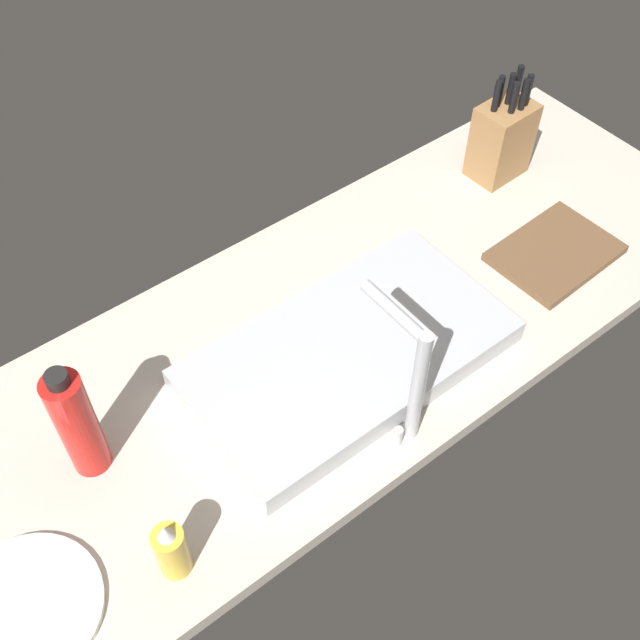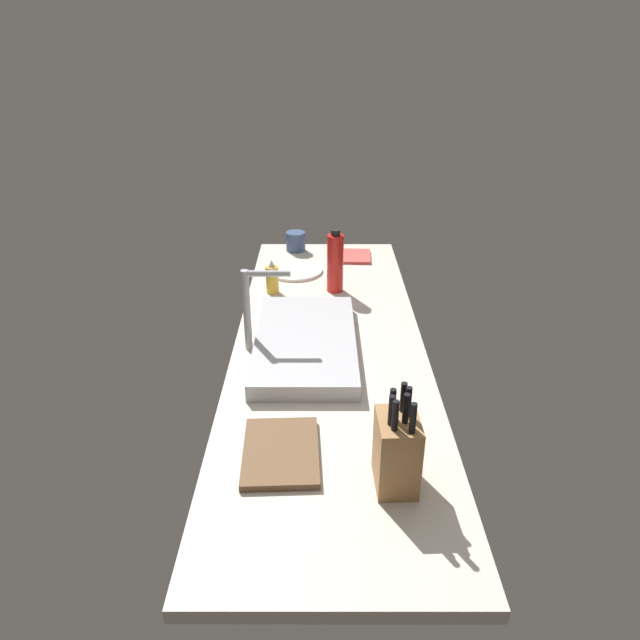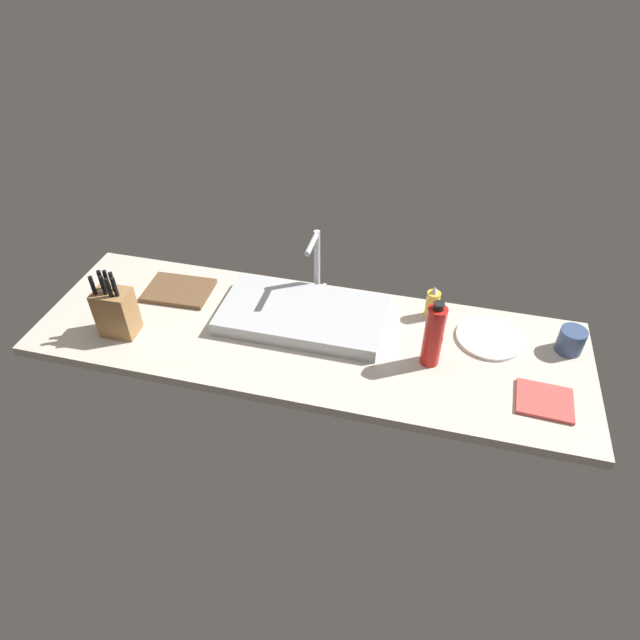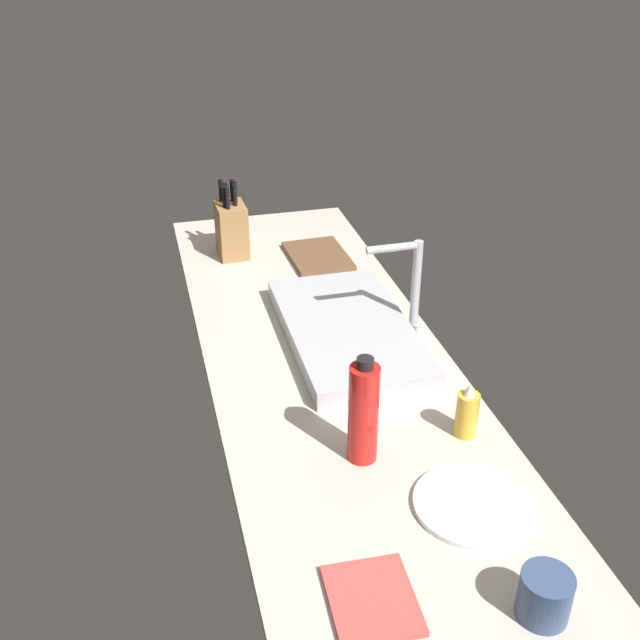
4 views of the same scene
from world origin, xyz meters
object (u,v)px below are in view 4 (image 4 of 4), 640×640
object	(u,v)px
faucet	(410,281)
cutting_board	(318,256)
dinner_plate	(472,504)
soap_bottle	(467,413)
coffee_mug	(545,596)
knife_block	(232,229)
dish_towel	(372,600)
sink_basin	(348,331)
water_bottle	(363,412)

from	to	relation	value
faucet	cutting_board	xyz separation A→B (cm)	(-52.26, -11.68, -15.23)
dinner_plate	cutting_board	bearing A→B (deg)	-179.38
soap_bottle	coffee_mug	size ratio (longest dim) A/B	1.52
cutting_board	soap_bottle	size ratio (longest dim) A/B	1.86
knife_block	dish_towel	size ratio (longest dim) A/B	1.45
knife_block	dinner_plate	distance (cm)	130.62
knife_block	dish_towel	distance (cm)	144.41
sink_basin	water_bottle	distance (cm)	48.84
water_bottle	cutting_board	bearing A→B (deg)	171.15
sink_basin	faucet	distance (cm)	21.35
dinner_plate	dish_towel	bearing A→B (deg)	-57.14
cutting_board	dish_towel	xyz separation A→B (cm)	(134.50, -24.73, -0.30)
water_bottle	dish_towel	distance (cm)	39.24
faucet	soap_bottle	distance (cm)	45.40
knife_block	cutting_board	size ratio (longest dim) A/B	0.99
water_bottle	faucet	bearing A→B (deg)	149.54
coffee_mug	dish_towel	bearing A→B (deg)	-109.14
dinner_plate	coffee_mug	size ratio (longest dim) A/B	2.64
sink_basin	knife_block	bearing A→B (deg)	-160.44
soap_bottle	faucet	bearing A→B (deg)	176.65
water_bottle	dinner_plate	xyz separation A→B (cm)	(19.64, 16.53, -11.09)
cutting_board	dinner_plate	size ratio (longest dim) A/B	1.07
coffee_mug	cutting_board	bearing A→B (deg)	-179.26
cutting_board	soap_bottle	xyz separation A→B (cm)	(96.40, 9.09, 4.90)
water_bottle	knife_block	bearing A→B (deg)	-174.09
sink_basin	dinner_plate	xyz separation A→B (cm)	(66.46, 6.05, -1.97)
sink_basin	cutting_board	distance (cm)	51.50
faucet	water_bottle	xyz separation A→B (cm)	(45.80, -26.94, -4.44)
water_bottle	dinner_plate	world-z (taller)	water_bottle
faucet	knife_block	xyz separation A→B (cm)	(-61.91, -38.09, -6.74)
water_bottle	dish_towel	world-z (taller)	water_bottle
faucet	cutting_board	bearing A→B (deg)	-167.41
sink_basin	knife_block	size ratio (longest dim) A/B	2.38
sink_basin	dinner_plate	distance (cm)	66.76
sink_basin	water_bottle	size ratio (longest dim) A/B	2.37
cutting_board	water_bottle	bearing A→B (deg)	-8.85
knife_block	soap_bottle	xyz separation A→B (cm)	(106.04, 35.51, -3.59)
knife_block	coffee_mug	distance (cm)	156.02
sink_basin	soap_bottle	world-z (taller)	soap_bottle
sink_basin	coffee_mug	world-z (taller)	coffee_mug
sink_basin	coffee_mug	xyz separation A→B (cm)	(92.47, 6.64, 1.83)
faucet	dinner_plate	size ratio (longest dim) A/B	1.16
water_bottle	soap_bottle	bearing A→B (deg)	93.91
water_bottle	coffee_mug	distance (cm)	49.30
soap_bottle	dish_towel	xyz separation A→B (cm)	(38.09, -33.82, -5.20)
sink_basin	cutting_board	world-z (taller)	sink_basin
cutting_board	coffee_mug	size ratio (longest dim) A/B	2.82
cutting_board	water_bottle	size ratio (longest dim) A/B	1.00
faucet	coffee_mug	xyz separation A→B (cm)	(91.46, -9.83, -11.73)
knife_block	dinner_plate	size ratio (longest dim) A/B	1.06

